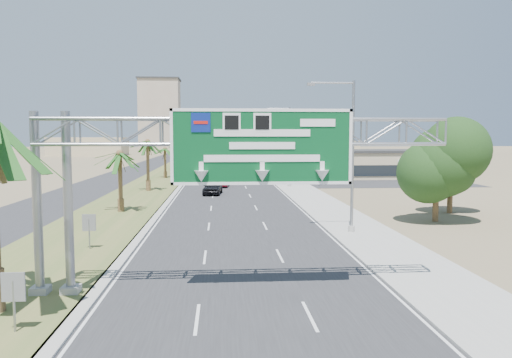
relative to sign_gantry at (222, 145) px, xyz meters
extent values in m
cube|color=#28282B|center=(1.06, 100.07, -6.05)|extent=(12.00, 300.00, 0.02)
cube|color=#9E9B93|center=(9.56, 100.07, -6.01)|extent=(4.00, 300.00, 0.10)
cube|color=#4A602A|center=(-8.94, 100.07, -6.00)|extent=(7.00, 300.00, 0.12)
cube|color=#28282B|center=(-15.94, 100.07, -6.05)|extent=(8.00, 300.00, 0.02)
cylinder|color=gray|center=(-6.14, 0.07, -2.36)|extent=(0.36, 0.36, 7.40)
cylinder|color=gray|center=(-7.34, 0.07, -2.36)|extent=(0.36, 0.36, 7.40)
cube|color=#9E9B93|center=(-6.14, 0.07, -5.86)|extent=(0.70, 0.70, 0.40)
cube|color=#9E9B93|center=(-7.34, 0.07, -5.86)|extent=(0.70, 0.70, 0.40)
cube|color=#084A21|center=(1.56, -0.41, -0.06)|extent=(7.20, 0.12, 3.00)
cube|color=navy|center=(-0.84, -0.49, 0.89)|extent=(0.75, 0.03, 0.75)
cone|color=white|center=(1.56, -0.49, -1.21)|extent=(0.56, 0.56, 0.45)
cylinder|color=brown|center=(-8.44, 22.07, -3.56)|extent=(0.36, 0.36, 5.00)
cylinder|color=brown|center=(-8.44, 22.07, -5.46)|extent=(0.54, 0.54, 1.20)
cylinder|color=brown|center=(-8.44, 38.07, -3.16)|extent=(0.36, 0.36, 5.80)
cylinder|color=brown|center=(-8.44, 38.07, -5.36)|extent=(0.54, 0.54, 1.39)
cylinder|color=brown|center=(-8.44, 56.07, -3.81)|extent=(0.36, 0.36, 4.50)
cylinder|color=brown|center=(-8.44, 56.07, -5.52)|extent=(0.54, 0.54, 1.08)
cylinder|color=brown|center=(-8.44, 75.07, -3.46)|extent=(0.36, 0.36, 5.20)
cylinder|color=brown|center=(-8.44, 75.07, -5.43)|extent=(0.54, 0.54, 1.25)
cylinder|color=brown|center=(-8.44, 100.07, -3.66)|extent=(0.36, 0.36, 4.80)
cylinder|color=brown|center=(-8.44, 100.07, -5.48)|extent=(0.54, 0.54, 1.15)
cylinder|color=gray|center=(8.56, 12.07, -1.06)|extent=(0.20, 0.20, 10.00)
cylinder|color=gray|center=(7.16, 12.07, 3.79)|extent=(2.80, 0.12, 0.12)
cube|color=slate|center=(5.76, 12.07, 3.69)|extent=(0.50, 0.22, 0.18)
cylinder|color=#9E9B93|center=(8.56, 12.07, -5.81)|extent=(0.44, 0.44, 0.50)
cylinder|color=gray|center=(8.56, 42.07, -1.06)|extent=(0.20, 0.20, 10.00)
cylinder|color=gray|center=(7.16, 42.07, 3.79)|extent=(2.80, 0.12, 0.12)
cube|color=slate|center=(5.76, 42.07, 3.69)|extent=(0.50, 0.22, 0.18)
cylinder|color=#9E9B93|center=(8.56, 42.07, -5.81)|extent=(0.44, 0.44, 0.50)
cylinder|color=gray|center=(8.56, 78.07, -1.06)|extent=(0.20, 0.20, 10.00)
cylinder|color=gray|center=(7.16, 78.07, 3.79)|extent=(2.80, 0.12, 0.12)
cube|color=slate|center=(5.76, 78.07, 3.69)|extent=(0.50, 0.22, 0.18)
cylinder|color=#9E9B93|center=(8.56, 78.07, -5.81)|extent=(0.44, 0.44, 0.50)
cylinder|color=gray|center=(8.26, 62.07, -2.06)|extent=(0.28, 0.28, 8.00)
cylinder|color=gray|center=(3.26, 62.07, 1.64)|extent=(10.00, 0.18, 0.18)
cube|color=black|center=(4.76, 61.87, 1.24)|extent=(0.32, 0.18, 0.95)
cube|color=black|center=(1.76, 61.87, 1.24)|extent=(0.32, 0.18, 0.95)
cube|color=black|center=(-0.74, 61.87, 1.24)|extent=(0.32, 0.18, 0.95)
sphere|color=red|center=(4.76, 61.75, 1.54)|extent=(0.22, 0.22, 0.22)
imported|color=black|center=(8.26, 62.07, 0.94)|extent=(0.16, 0.16, 0.60)
cylinder|color=#9E9B93|center=(8.26, 62.07, -5.76)|extent=(0.56, 0.56, 0.60)
cube|color=tan|center=(23.06, 56.07, -4.06)|extent=(18.00, 10.00, 4.00)
cylinder|color=brown|center=(16.06, 16.07, -4.11)|extent=(0.44, 0.44, 3.90)
sphere|color=#1B3813|center=(16.06, 16.07, -1.51)|extent=(4.50, 4.50, 4.50)
cylinder|color=brown|center=(19.06, 20.07, -4.41)|extent=(0.44, 0.44, 3.30)
sphere|color=#1B3813|center=(19.06, 20.07, -2.21)|extent=(3.50, 3.50, 3.50)
cylinder|color=gray|center=(-6.74, -3.93, -5.16)|extent=(0.08, 0.08, 1.80)
cube|color=slate|center=(-6.74, -3.93, -4.46)|extent=(0.75, 0.06, 0.95)
cylinder|color=gray|center=(-7.44, 8.07, -5.16)|extent=(0.08, 0.08, 1.80)
cube|color=slate|center=(-7.44, 8.07, -4.46)|extent=(0.75, 0.06, 0.95)
cube|color=tan|center=(-30.94, 240.07, 11.44)|extent=(20.00, 16.00, 35.00)
cube|color=tan|center=(-43.94, 150.07, -3.06)|extent=(24.00, 14.00, 6.00)
cube|color=tan|center=(31.06, 130.07, -3.56)|extent=(20.00, 12.00, 5.00)
imported|color=black|center=(-0.96, 34.85, -5.26)|extent=(2.37, 4.86, 1.60)
imported|color=maroon|center=(0.06, 43.24, -5.28)|extent=(1.97, 4.81, 1.55)
imported|color=gray|center=(6.41, 68.85, -5.23)|extent=(3.33, 6.18, 1.65)
imported|color=black|center=(0.45, 68.27, -5.23)|extent=(2.59, 5.80, 1.65)
cylinder|color=gray|center=(12.56, 43.21, -1.96)|extent=(0.20, 0.20, 8.19)
cube|color=red|center=(12.56, 43.21, 0.74)|extent=(2.42, 0.59, 2.40)
cube|color=white|center=(12.56, 43.03, 0.74)|extent=(1.67, 0.24, 0.84)
cylinder|color=gray|center=(14.05, 44.67, -2.47)|extent=(0.20, 0.20, 7.17)
cube|color=navy|center=(14.05, 44.67, -0.59)|extent=(2.02, 0.48, 3.00)
cube|color=white|center=(14.05, 44.49, -0.59)|extent=(1.40, 0.16, 1.05)
cylinder|color=gray|center=(13.20, 74.32, -1.95)|extent=(0.20, 0.20, 8.22)
cube|color=red|center=(13.20, 74.32, 1.06)|extent=(2.22, 0.64, 1.80)
cube|color=white|center=(13.20, 74.14, 1.06)|extent=(1.53, 0.28, 0.63)
camera|label=1|loc=(-0.08, -20.06, 0.36)|focal=35.00mm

